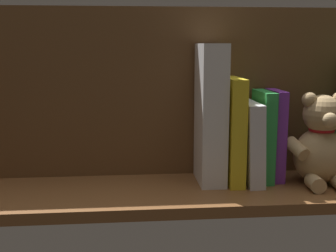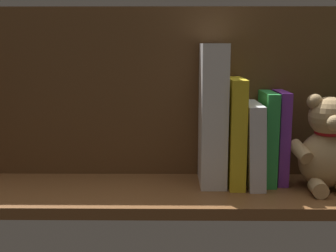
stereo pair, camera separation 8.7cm
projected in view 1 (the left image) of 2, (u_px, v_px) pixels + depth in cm
name	position (u px, v px, depth cm)	size (l,w,h in cm)	color
ground_plane	(168.00, 192.00, 89.28)	(105.01, 24.19, 2.20)	brown
shelf_back_panel	(164.00, 93.00, 95.43)	(105.01, 1.50, 36.20)	brown
teddy_bear	(322.00, 144.00, 89.84)	(15.37, 12.59, 18.98)	tan
book_3	(275.00, 135.00, 93.49)	(2.16, 9.14, 19.02)	purple
book_4	(263.00, 136.00, 92.68)	(2.46, 10.30, 18.92)	green
book_5	(249.00, 142.00, 91.36)	(3.16, 12.80, 16.79)	silver
book_6	(232.00, 131.00, 90.87)	(3.06, 12.22, 21.77)	yellow
dictionary_thick_white	(211.00, 114.00, 90.20)	(5.14, 11.27, 28.61)	white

